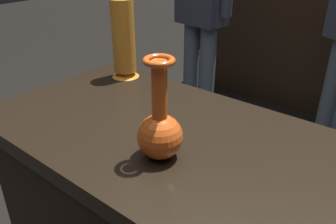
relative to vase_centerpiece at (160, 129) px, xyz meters
The scene contains 3 objects.
vase_centerpiece is the anchor object (origin of this frame).
vase_tall_behind 0.59m from the vase_centerpiece, 143.90° to the left, with size 0.11×0.11×0.30m.
visitor_near_left 1.57m from the vase_centerpiece, 120.34° to the left, with size 0.47×0.22×1.60m.
Camera 1 is at (0.52, -0.68, 1.31)m, focal length 37.04 mm.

